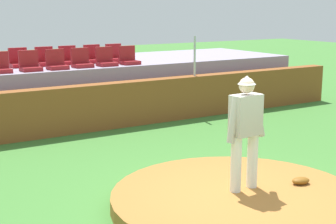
% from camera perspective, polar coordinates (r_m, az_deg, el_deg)
% --- Properties ---
extents(ground_plane, '(60.00, 60.00, 0.00)m').
position_cam_1_polar(ground_plane, '(7.91, 7.78, -10.57)').
color(ground_plane, '#3D772F').
extents(pitchers_mound, '(3.84, 3.84, 0.23)m').
position_cam_1_polar(pitchers_mound, '(7.87, 7.80, -9.81)').
color(pitchers_mound, '#A1682F').
rests_on(pitchers_mound, ground_plane).
extents(pitcher, '(0.77, 0.29, 1.77)m').
position_cam_1_polar(pitcher, '(7.73, 8.69, -1.39)').
color(pitcher, white).
rests_on(pitcher, pitchers_mound).
extents(baseball, '(0.07, 0.07, 0.07)m').
position_cam_1_polar(baseball, '(8.95, 9.43, -6.15)').
color(baseball, white).
rests_on(baseball, pitchers_mound).
extents(fielding_glove, '(0.33, 0.25, 0.11)m').
position_cam_1_polar(fielding_glove, '(8.40, 14.68, -7.47)').
color(fielding_glove, brown).
rests_on(fielding_glove, pitchers_mound).
extents(brick_barrier, '(16.01, 0.40, 1.13)m').
position_cam_1_polar(brick_barrier, '(12.52, -8.99, 0.45)').
color(brick_barrier, brown).
rests_on(brick_barrier, ground_plane).
extents(fence_post_right, '(0.06, 0.06, 1.08)m').
position_cam_1_polar(fence_post_right, '(13.86, 3.01, 6.30)').
color(fence_post_right, silver).
rests_on(fence_post_right, brick_barrier).
extents(bleacher_platform, '(14.57, 3.59, 1.43)m').
position_cam_1_polar(bleacher_platform, '(14.71, -12.67, 2.58)').
color(bleacher_platform, '#9489A0').
rests_on(bleacher_platform, ground_plane).
extents(stadium_chair_0, '(0.48, 0.44, 0.50)m').
position_cam_1_polar(stadium_chair_0, '(12.90, -18.38, 4.90)').
color(stadium_chair_0, maroon).
rests_on(stadium_chair_0, bleacher_platform).
extents(stadium_chair_1, '(0.48, 0.44, 0.50)m').
position_cam_1_polar(stadium_chair_1, '(13.08, -15.25, 5.17)').
color(stadium_chair_1, maroon).
rests_on(stadium_chair_1, bleacher_platform).
extents(stadium_chair_2, '(0.48, 0.44, 0.50)m').
position_cam_1_polar(stadium_chair_2, '(13.27, -12.41, 5.40)').
color(stadium_chair_2, maroon).
rests_on(stadium_chair_2, bleacher_platform).
extents(stadium_chair_3, '(0.48, 0.44, 0.50)m').
position_cam_1_polar(stadium_chair_3, '(13.56, -9.70, 5.64)').
color(stadium_chair_3, maroon).
rests_on(stadium_chair_3, bleacher_platform).
extents(stadium_chair_4, '(0.48, 0.44, 0.50)m').
position_cam_1_polar(stadium_chair_4, '(13.81, -7.01, 5.83)').
color(stadium_chair_4, maroon).
rests_on(stadium_chair_4, bleacher_platform).
extents(stadium_chair_5, '(0.48, 0.44, 0.50)m').
position_cam_1_polar(stadium_chair_5, '(14.12, -4.45, 6.01)').
color(stadium_chair_5, maroon).
rests_on(stadium_chair_5, bleacher_platform).
extents(stadium_chair_7, '(0.48, 0.44, 0.50)m').
position_cam_1_polar(stadium_chair_7, '(13.98, -16.37, 5.51)').
color(stadium_chair_7, maroon).
rests_on(stadium_chair_7, bleacher_platform).
extents(stadium_chair_8, '(0.48, 0.44, 0.50)m').
position_cam_1_polar(stadium_chair_8, '(14.16, -13.60, 5.73)').
color(stadium_chair_8, maroon).
rests_on(stadium_chair_8, bleacher_platform).
extents(stadium_chair_9, '(0.48, 0.44, 0.50)m').
position_cam_1_polar(stadium_chair_9, '(14.37, -11.09, 5.93)').
color(stadium_chair_9, maroon).
rests_on(stadium_chair_9, bleacher_platform).
extents(stadium_chair_10, '(0.48, 0.44, 0.50)m').
position_cam_1_polar(stadium_chair_10, '(14.67, -8.39, 6.13)').
color(stadium_chair_10, maroon).
rests_on(stadium_chair_10, bleacher_platform).
extents(stadium_chair_11, '(0.48, 0.44, 0.50)m').
position_cam_1_polar(stadium_chair_11, '(14.91, -5.98, 6.29)').
color(stadium_chair_11, maroon).
rests_on(stadium_chair_11, bleacher_platform).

